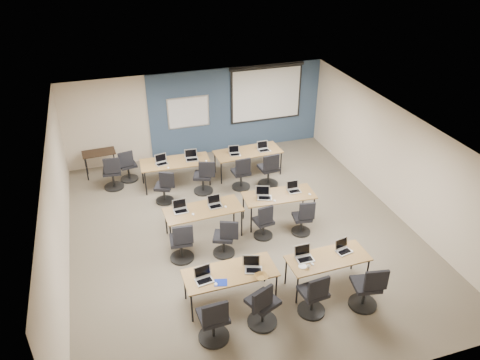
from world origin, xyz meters
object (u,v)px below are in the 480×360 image
object	(u,v)px
training_table_mid_right	(279,196)
task_chair_11	(269,172)
laptop_6	(264,195)
task_chair_9	(204,179)
task_chair_4	(182,245)
task_chair_6	(264,224)
task_chair_1	(263,308)
spare_chair_a	(128,168)
laptop_8	(161,161)
laptop_1	(253,266)
training_table_front_left	(230,274)
laptop_11	(263,148)
task_chair_3	(367,290)
laptop_10	(235,152)
training_table_back_left	(175,163)
laptop_0	(204,277)
laptop_7	(294,189)
training_table_mid_left	(203,211)
laptop_5	(215,203)
spare_chair_b	(113,175)
task_chair_8	(165,189)
laptop_3	(343,248)
laptop_2	(304,256)
laptop_4	(180,208)
whiteboard	(188,112)
task_chair_2	(314,297)
task_chair_5	(225,240)
training_table_front_right	(328,260)
training_table_back_right	(248,153)
task_chair_7	(303,220)
task_chair_10	(242,176)
utility_table	(99,155)

from	to	relation	value
training_table_mid_right	task_chair_11	xyz separation A→B (m)	(0.37, 1.64, -0.25)
laptop_6	task_chair_9	bearing A→B (deg)	139.69
task_chair_4	task_chair_6	xyz separation A→B (m)	(2.00, 0.23, -0.03)
task_chair_1	task_chair_6	bearing A→B (deg)	46.14
spare_chair_a	laptop_8	bearing A→B (deg)	-45.43
laptop_1	task_chair_4	bearing A→B (deg)	144.12
training_table_front_left	laptop_11	xyz separation A→B (m)	(2.42, 4.76, 0.11)
task_chair_3	laptop_10	size ratio (longest dim) A/B	3.42
training_table_back_left	task_chair_11	world-z (taller)	task_chair_11
laptop_0	spare_chair_a	bearing A→B (deg)	90.53
laptop_7	laptop_11	size ratio (longest dim) A/B	0.95
training_table_mid_right	laptop_6	bearing A→B (deg)	-178.81
training_table_mid_left	laptop_5	xyz separation A→B (m)	(0.30, 0.07, 0.11)
training_table_back_left	laptop_6	size ratio (longest dim) A/B	5.57
training_table_mid_right	spare_chair_b	world-z (taller)	spare_chair_b
training_table_back_left	laptop_5	xyz separation A→B (m)	(0.48, -2.48, 0.10)
laptop_0	task_chair_8	world-z (taller)	laptop_0
laptop_3	task_chair_4	distance (m)	3.45
laptop_1	laptop_7	size ratio (longest dim) A/B	1.08
task_chair_6	task_chair_11	bearing A→B (deg)	58.50
laptop_3	laptop_5	world-z (taller)	laptop_5
training_table_front_left	laptop_2	bearing A→B (deg)	-2.12
laptop_4	laptop_11	distance (m)	3.76
task_chair_8	laptop_10	distance (m)	2.33
whiteboard	task_chair_2	distance (m)	7.43
whiteboard	laptop_10	xyz separation A→B (m)	(0.93, -1.73, -0.66)
task_chair_2	laptop_7	xyz separation A→B (m)	(0.95, 3.23, 0.37)
task_chair_2	task_chair_5	world-z (taller)	task_chair_2
training_table_mid_left	laptop_5	bearing A→B (deg)	9.72
training_table_front_right	laptop_8	distance (m)	5.61
laptop_11	training_table_back_right	bearing A→B (deg)	172.43
whiteboard	laptop_11	size ratio (longest dim) A/B	3.92
laptop_10	task_chair_11	bearing A→B (deg)	-38.49
task_chair_3	task_chair_4	world-z (taller)	task_chair_3
task_chair_7	spare_chair_a	world-z (taller)	spare_chair_a
task_chair_6	task_chair_11	distance (m)	2.43
laptop_4	task_chair_5	xyz separation A→B (m)	(0.79, -0.99, -0.39)
spare_chair_a	task_chair_5	bearing A→B (deg)	-77.43
task_chair_7	task_chair_10	xyz separation A→B (m)	(-0.75, 2.45, 0.02)
training_table_front_left	laptop_10	xyz separation A→B (m)	(1.55, 4.76, 0.10)
whiteboard	laptop_1	distance (m)	6.57
whiteboard	training_table_mid_left	size ratio (longest dim) A/B	0.71
training_table_front_left	laptop_5	bearing A→B (deg)	81.62
training_table_back_right	spare_chair_a	bearing A→B (deg)	166.56
laptop_0	laptop_6	distance (m)	3.17
training_table_front_left	laptop_0	distance (m)	0.54
training_table_back_right	laptop_4	bearing A→B (deg)	-138.15
training_table_front_left	task_chair_6	world-z (taller)	task_chair_6
laptop_0	utility_table	bearing A→B (deg)	96.27
training_table_front_left	task_chair_8	xyz separation A→B (m)	(-0.61, 3.99, -0.29)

